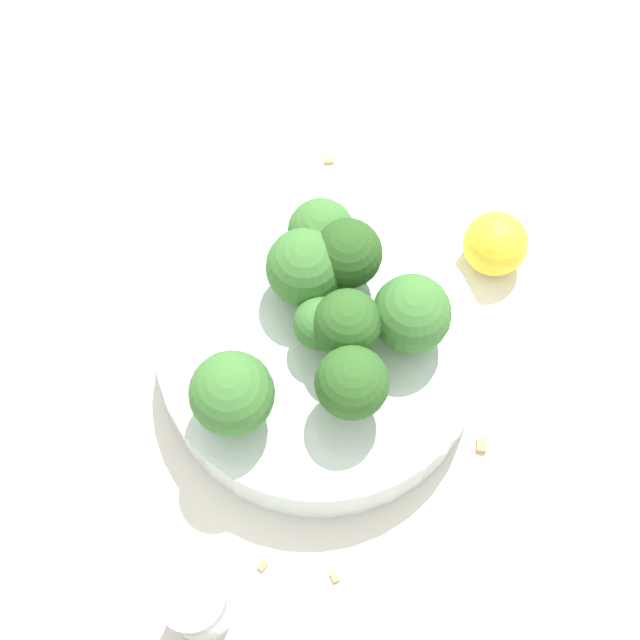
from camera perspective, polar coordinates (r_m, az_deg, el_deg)
The scene contains 16 objects.
ground_plane at distance 0.65m, azimuth -0.00°, elevation -2.91°, with size 3.00×3.00×0.00m, color silver.
bowl at distance 0.63m, azimuth -0.00°, elevation -2.11°, with size 0.23×0.23×0.05m, color silver.
broccoli_floret_0 at distance 0.60m, azimuth -0.96°, elevation 3.37°, with size 0.05×0.05×0.06m.
broccoli_floret_1 at distance 0.59m, azimuth -0.42°, elevation -0.22°, with size 0.04×0.04×0.04m.
broccoli_floret_2 at distance 0.59m, azimuth 5.85°, elevation 0.68°, with size 0.05×0.05×0.06m.
broccoli_floret_3 at distance 0.58m, azimuth 1.77°, elevation -0.28°, with size 0.05×0.05×0.06m.
broccoli_floret_4 at distance 0.62m, azimuth 0.07°, elevation 5.61°, with size 0.05×0.05×0.05m.
broccoli_floret_5 at distance 0.56m, azimuth 2.06°, elevation -4.07°, with size 0.05×0.05×0.06m.
broccoli_floret_6 at distance 0.56m, azimuth -5.66°, elevation -4.71°, with size 0.05×0.05×0.06m.
broccoli_floret_7 at distance 0.60m, azimuth 1.75°, elevation 4.24°, with size 0.05×0.05×0.06m.
pepper_shaker at distance 0.58m, azimuth -7.86°, elevation -17.58°, with size 0.04×0.04×0.07m.
lemon_wedge at distance 0.69m, azimuth 11.16°, elevation 4.81°, with size 0.05×0.05×0.05m, color yellow.
almond_crumb_0 at distance 0.74m, azimuth 0.58°, elevation 10.27°, with size 0.01×0.01×0.01m, color tan.
almond_crumb_1 at distance 0.64m, azimuth 10.33°, elevation -7.82°, with size 0.01×0.01×0.01m, color tan.
almond_crumb_2 at distance 0.61m, azimuth -3.72°, elevation -15.41°, with size 0.01×0.00×0.01m, color #AD7F4C.
almond_crumb_3 at distance 0.61m, azimuth 0.53°, elevation -16.13°, with size 0.01×0.00×0.01m, color tan.
Camera 1 is at (0.02, 0.25, 0.60)m, focal length 50.00 mm.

